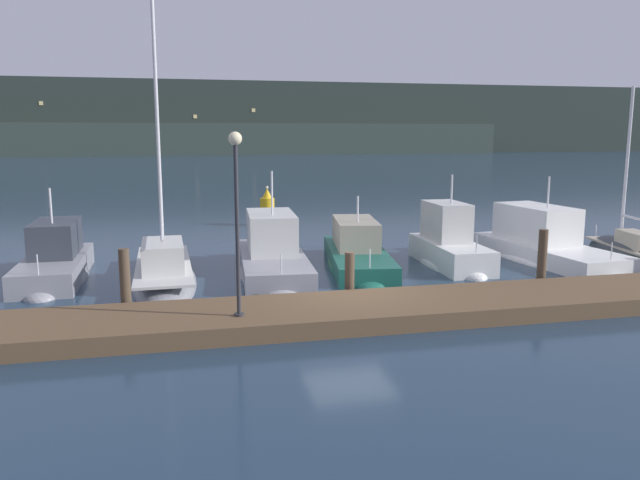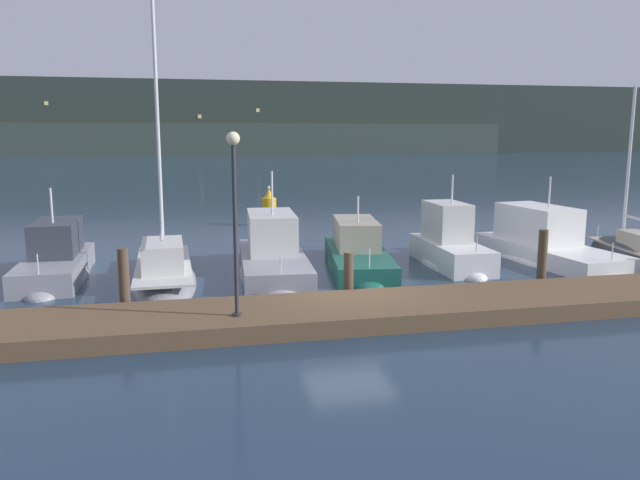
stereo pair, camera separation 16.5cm
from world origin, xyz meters
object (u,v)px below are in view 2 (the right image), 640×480
(motorboat_berth_6, at_px, (450,254))
(sailboat_berth_3, at_px, (164,276))
(motorboat_berth_2, at_px, (56,269))
(sailboat_berth_8, at_px, (628,256))
(channel_buoy, at_px, (269,211))
(dock_lamppost, at_px, (234,196))
(motorboat_berth_4, at_px, (273,261))
(motorboat_berth_7, at_px, (546,251))
(motorboat_berth_5, at_px, (358,259))

(motorboat_berth_6, bearing_deg, sailboat_berth_3, -178.52)
(motorboat_berth_2, relative_size, motorboat_berth_6, 1.21)
(sailboat_berth_8, bearing_deg, channel_buoy, 136.68)
(channel_buoy, height_order, dock_lamppost, dock_lamppost)
(motorboat_berth_4, relative_size, motorboat_berth_7, 0.96)
(motorboat_berth_5, bearing_deg, motorboat_berth_4, -176.87)
(motorboat_berth_5, distance_m, motorboat_berth_6, 3.42)
(motorboat_berth_2, relative_size, motorboat_berth_4, 0.84)
(motorboat_berth_2, height_order, motorboat_berth_4, motorboat_berth_4)
(motorboat_berth_7, distance_m, dock_lamppost, 14.14)
(sailboat_berth_3, bearing_deg, motorboat_berth_4, 9.86)
(motorboat_berth_4, relative_size, sailboat_berth_8, 1.00)
(sailboat_berth_3, bearing_deg, motorboat_berth_2, 160.45)
(motorboat_berth_5, distance_m, motorboat_berth_7, 7.35)
(sailboat_berth_3, xyz_separation_m, motorboat_berth_6, (10.22, 0.26, 0.25))
(motorboat_berth_5, bearing_deg, channel_buoy, 98.97)
(motorboat_berth_4, xyz_separation_m, channel_buoy, (1.42, 11.07, 0.40))
(channel_buoy, bearing_deg, motorboat_berth_6, -66.05)
(motorboat_berth_5, distance_m, channel_buoy, 11.05)
(sailboat_berth_3, distance_m, sailboat_berth_8, 17.56)
(sailboat_berth_3, bearing_deg, sailboat_berth_8, 0.00)
(motorboat_berth_7, height_order, channel_buoy, motorboat_berth_7)
(motorboat_berth_5, height_order, channel_buoy, motorboat_berth_5)
(motorboat_berth_2, distance_m, sailboat_berth_3, 3.77)
(motorboat_berth_2, distance_m, dock_lamppost, 9.52)
(motorboat_berth_2, bearing_deg, sailboat_berth_8, -3.41)
(motorboat_berth_2, bearing_deg, motorboat_berth_5, -2.44)
(sailboat_berth_3, relative_size, motorboat_berth_5, 1.41)
(sailboat_berth_8, distance_m, channel_buoy, 17.09)
(sailboat_berth_3, bearing_deg, motorboat_berth_5, 6.80)
(sailboat_berth_3, distance_m, channel_buoy, 12.81)
(sailboat_berth_3, distance_m, dock_lamppost, 7.00)
(motorboat_berth_2, height_order, motorboat_berth_7, motorboat_berth_7)
(motorboat_berth_2, xyz_separation_m, motorboat_berth_7, (17.74, -0.93, 0.05))
(sailboat_berth_8, bearing_deg, sailboat_berth_3, -180.00)
(motorboat_berth_2, xyz_separation_m, dock_lamppost, (5.42, -7.21, 3.04))
(motorboat_berth_6, bearing_deg, motorboat_berth_2, 175.86)
(motorboat_berth_5, bearing_deg, motorboat_berth_2, 177.56)
(sailboat_berth_3, distance_m, motorboat_berth_4, 3.77)
(channel_buoy, distance_m, dock_lamppost, 18.15)
(sailboat_berth_3, bearing_deg, motorboat_berth_7, 1.32)
(motorboat_berth_5, height_order, dock_lamppost, dock_lamppost)
(motorboat_berth_5, distance_m, sailboat_berth_8, 10.74)
(motorboat_berth_6, height_order, sailboat_berth_8, sailboat_berth_8)
(sailboat_berth_3, bearing_deg, dock_lamppost, -72.51)
(motorboat_berth_4, height_order, motorboat_berth_7, motorboat_berth_4)
(sailboat_berth_8, bearing_deg, motorboat_berth_6, 177.95)
(motorboat_berth_4, height_order, channel_buoy, motorboat_berth_4)
(channel_buoy, bearing_deg, motorboat_berth_7, -51.52)
(motorboat_berth_7, bearing_deg, sailboat_berth_3, -178.68)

